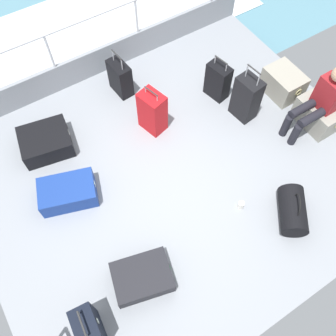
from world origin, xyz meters
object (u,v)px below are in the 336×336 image
at_px(cargo_crate_1, 320,113).
at_px(cargo_crate_0, 283,83).
at_px(passenger_seated, 320,101).
at_px(paper_cup, 241,205).
at_px(suitcase_3, 89,328).
at_px(suitcase_0, 152,112).
at_px(suitcase_2, 68,192).
at_px(suitcase_5, 218,81).
at_px(suitcase_7, 246,98).
at_px(suitcase_1, 120,78).
at_px(suitcase_4, 46,142).
at_px(suitcase_6, 142,277).
at_px(duffel_bag, 293,210).

bearing_deg(cargo_crate_1, cargo_crate_0, -175.47).
height_order(passenger_seated, paper_cup, passenger_seated).
bearing_deg(suitcase_3, suitcase_0, 135.50).
relative_size(suitcase_2, suitcase_3, 1.22).
height_order(suitcase_5, suitcase_7, suitcase_7).
xyz_separation_m(suitcase_0, suitcase_7, (0.51, 1.23, 0.02)).
distance_m(cargo_crate_1, suitcase_1, 2.93).
bearing_deg(suitcase_2, suitcase_4, 175.38).
height_order(suitcase_2, suitcase_5, suitcase_5).
height_order(suitcase_6, duffel_bag, duffel_bag).
bearing_deg(suitcase_0, suitcase_4, -108.15).
relative_size(suitcase_4, suitcase_7, 0.83).
height_order(cargo_crate_0, duffel_bag, duffel_bag).
xyz_separation_m(cargo_crate_1, suitcase_7, (-0.69, -0.82, 0.16)).
xyz_separation_m(cargo_crate_1, passenger_seated, (0.00, -0.18, 0.37)).
relative_size(suitcase_6, paper_cup, 7.50).
bearing_deg(suitcase_1, suitcase_6, -24.20).
bearing_deg(suitcase_7, suitcase_6, -62.37).
bearing_deg(cargo_crate_0, suitcase_6, -67.83).
bearing_deg(suitcase_0, suitcase_2, -75.19).
relative_size(suitcase_6, suitcase_7, 0.83).
relative_size(suitcase_2, paper_cup, 8.03).
bearing_deg(paper_cup, suitcase_5, 153.41).
bearing_deg(suitcase_6, cargo_crate_0, 112.17).
distance_m(suitcase_5, suitcase_7, 0.53).
relative_size(suitcase_2, suitcase_7, 0.89).
height_order(suitcase_3, duffel_bag, suitcase_3).
distance_m(suitcase_0, suitcase_1, 0.85).
bearing_deg(suitcase_1, suitcase_5, 54.51).
distance_m(suitcase_1, suitcase_3, 3.43).
bearing_deg(suitcase_1, suitcase_7, 43.40).
distance_m(passenger_seated, suitcase_2, 3.49).
height_order(suitcase_3, suitcase_6, suitcase_3).
bearing_deg(suitcase_7, cargo_crate_0, 91.74).
distance_m(cargo_crate_0, suitcase_5, 1.00).
relative_size(cargo_crate_0, suitcase_6, 0.81).
distance_m(suitcase_6, suitcase_7, 2.80).
xyz_separation_m(cargo_crate_0, cargo_crate_1, (0.71, 0.06, -0.00)).
bearing_deg(suitcase_3, suitcase_5, 122.98).
xyz_separation_m(suitcase_4, paper_cup, (2.15, 1.71, -0.09)).
xyz_separation_m(suitcase_2, suitcase_6, (1.41, 0.26, -0.03)).
bearing_deg(suitcase_2, suitcase_5, 98.72).
bearing_deg(suitcase_2, cargo_crate_1, 77.29).
relative_size(suitcase_0, duffel_bag, 1.14).
xyz_separation_m(suitcase_4, suitcase_5, (0.46, 2.55, 0.15)).
distance_m(suitcase_0, suitcase_7, 1.33).
xyz_separation_m(passenger_seated, suitcase_0, (-1.20, -1.87, -0.24)).
xyz_separation_m(suitcase_7, duffel_bag, (1.60, -0.51, -0.18)).
relative_size(suitcase_3, suitcase_5, 0.94).
bearing_deg(suitcase_3, suitcase_4, 167.77).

